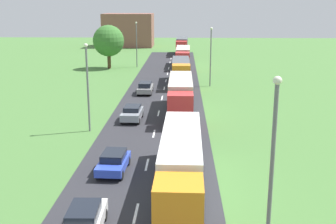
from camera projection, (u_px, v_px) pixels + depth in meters
road at (151, 146)px, 35.72m from camera, size 10.00×140.00×0.06m
lane_marking_centre at (150, 152)px, 34.16m from camera, size 0.16×123.14×0.01m
truck_lead at (181, 161)px, 26.55m from camera, size 2.67×13.98×3.45m
truck_second at (181, 94)px, 45.64m from camera, size 2.53×12.79×3.65m
truck_third at (181, 70)px, 62.31m from camera, size 2.62×11.86×3.54m
truck_fourth at (183, 56)px, 79.26m from camera, size 2.65×12.15×3.52m
truck_fifth at (182, 45)px, 98.58m from camera, size 2.75×12.31×3.74m
car_second at (85, 219)px, 21.83m from camera, size 1.88×4.09×1.55m
car_third at (114, 162)px, 29.99m from camera, size 2.01×4.05×1.40m
car_fourth at (132, 113)px, 43.13m from camera, size 1.98×4.09×1.47m
car_fifth at (145, 88)px, 56.01m from camera, size 1.85×4.48×1.53m
lamppost_lead at (272, 171)px, 17.47m from camera, size 0.36×0.36×8.89m
lamppost_second at (88, 83)px, 38.76m from camera, size 0.36×0.36×8.16m
lamppost_third at (211, 54)px, 60.30m from camera, size 0.36×0.36×8.38m
lamppost_fourth at (137, 42)px, 78.67m from camera, size 0.36×0.36×8.34m
tree_pine at (108, 41)px, 76.98m from camera, size 5.65×5.65×7.86m
distant_building at (129, 30)px, 117.26m from camera, size 13.37×10.53×8.90m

